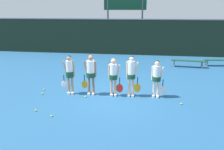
% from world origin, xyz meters
% --- Properties ---
extents(ground_plane, '(140.00, 140.00, 0.00)m').
position_xyz_m(ground_plane, '(0.00, 0.00, 0.00)').
color(ground_plane, '#235684').
extents(fence_windscreen, '(60.00, 0.08, 2.89)m').
position_xyz_m(fence_windscreen, '(0.00, 8.94, 1.46)').
color(fence_windscreen, black).
rests_on(fence_windscreen, ground_plane).
extents(scoreboard, '(3.49, 0.15, 5.14)m').
position_xyz_m(scoreboard, '(-0.28, 9.88, 3.96)').
color(scoreboard, '#515156').
rests_on(scoreboard, ground_plane).
extents(bench_courtside, '(2.12, 0.53, 0.45)m').
position_xyz_m(bench_courtside, '(4.22, 5.43, 0.39)').
color(bench_courtside, '#19472D').
rests_on(bench_courtside, ground_plane).
extents(bench_far, '(1.86, 0.58, 0.42)m').
position_xyz_m(bench_far, '(6.26, 6.05, 0.37)').
color(bench_far, '#19472D').
rests_on(bench_far, ground_plane).
extents(player_0, '(0.62, 0.34, 1.73)m').
position_xyz_m(player_0, '(-1.82, -0.08, 1.01)').
color(player_0, tan).
rests_on(player_0, ground_plane).
extents(player_1, '(0.67, 0.40, 1.76)m').
position_xyz_m(player_1, '(-0.90, -0.02, 1.05)').
color(player_1, '#8C664C').
rests_on(player_1, ground_plane).
extents(player_2, '(0.64, 0.34, 1.67)m').
position_xyz_m(player_2, '(0.10, -0.06, 0.98)').
color(player_2, tan).
rests_on(player_2, ground_plane).
extents(player_3, '(0.63, 0.34, 1.76)m').
position_xyz_m(player_3, '(0.85, -0.00, 1.03)').
color(player_3, beige).
rests_on(player_3, ground_plane).
extents(player_4, '(0.65, 0.36, 1.60)m').
position_xyz_m(player_4, '(1.91, 0.06, 0.93)').
color(player_4, beige).
rests_on(player_4, ground_plane).
extents(tennis_ball_0, '(0.07, 0.07, 0.07)m').
position_xyz_m(tennis_ball_0, '(-3.18, 0.14, 0.04)').
color(tennis_ball_0, '#CCE033').
rests_on(tennis_ball_0, ground_plane).
extents(tennis_ball_1, '(0.07, 0.07, 0.07)m').
position_xyz_m(tennis_ball_1, '(-1.07, -0.43, 0.04)').
color(tennis_ball_1, '#CCE033').
rests_on(tennis_ball_1, ground_plane).
extents(tennis_ball_2, '(0.07, 0.07, 0.07)m').
position_xyz_m(tennis_ball_2, '(-2.55, -1.96, 0.03)').
color(tennis_ball_2, '#CCE033').
rests_on(tennis_ball_2, ground_plane).
extents(tennis_ball_3, '(0.07, 0.07, 0.07)m').
position_xyz_m(tennis_ball_3, '(2.87, -0.60, 0.04)').
color(tennis_ball_3, '#CCE033').
rests_on(tennis_ball_3, ground_plane).
extents(tennis_ball_4, '(0.07, 0.07, 0.07)m').
position_xyz_m(tennis_ball_4, '(-3.04, -0.35, 0.04)').
color(tennis_ball_4, '#CCE033').
rests_on(tennis_ball_4, ground_plane).
extents(tennis_ball_5, '(0.07, 0.07, 0.07)m').
position_xyz_m(tennis_ball_5, '(-1.80, -2.29, 0.03)').
color(tennis_ball_5, '#CCE033').
rests_on(tennis_ball_5, ground_plane).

